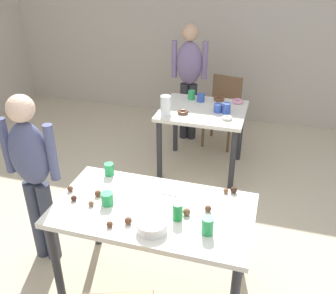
{
  "coord_description": "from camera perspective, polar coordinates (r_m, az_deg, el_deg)",
  "views": [
    {
      "loc": [
        0.81,
        -2.17,
        2.35
      ],
      "look_at": [
        0.06,
        0.4,
        0.9
      ],
      "focal_mm": 40.36,
      "sensor_mm": 36.0,
      "label": 1
    }
  ],
  "objects": [
    {
      "name": "cake_ball_2",
      "position": [
        2.49,
        -6.03,
        -11.01
      ],
      "size": [
        0.05,
        0.05,
        0.05
      ],
      "primitive_type": "sphere",
      "color": "brown",
      "rests_on": "dining_table_near"
    },
    {
      "name": "cake_ball_3",
      "position": [
        2.68,
        -11.54,
        -8.37
      ],
      "size": [
        0.04,
        0.04,
        0.04
      ],
      "primitive_type": "sphere",
      "color": "brown",
      "rests_on": "dining_table_near"
    },
    {
      "name": "pitcher_far",
      "position": [
        3.96,
        -0.35,
        6.3
      ],
      "size": [
        0.11,
        0.11,
        0.21
      ],
      "primitive_type": "cylinder",
      "color": "white",
      "rests_on": "dining_table_far"
    },
    {
      "name": "wall_back",
      "position": [
        5.53,
        7.92,
        17.3
      ],
      "size": [
        6.4,
        0.1,
        2.6
      ],
      "primitive_type": "cube",
      "color": "#BCB2A3",
      "rests_on": "ground_plane"
    },
    {
      "name": "cup_far_1",
      "position": [
        4.34,
        4.97,
        7.42
      ],
      "size": [
        0.09,
        0.09,
        0.09
      ],
      "primitive_type": "cylinder",
      "color": "#3351B2",
      "rests_on": "dining_table_far"
    },
    {
      "name": "cake_ball_5",
      "position": [
        2.85,
        -14.55,
        -6.12
      ],
      "size": [
        0.04,
        0.04,
        0.04
      ],
      "primitive_type": "sphere",
      "color": "brown",
      "rests_on": "dining_table_near"
    },
    {
      "name": "donut_far_4",
      "position": [
        4.18,
        8.25,
        6.0
      ],
      "size": [
        0.13,
        0.13,
        0.04
      ],
      "primitive_type": "torus",
      "color": "pink",
      "rests_on": "dining_table_far"
    },
    {
      "name": "cup_far_2",
      "position": [
        4.4,
        3.57,
        7.87
      ],
      "size": [
        0.08,
        0.08,
        0.11
      ],
      "primitive_type": "cylinder",
      "color": "green",
      "rests_on": "dining_table_far"
    },
    {
      "name": "donut_far_2",
      "position": [
        4.37,
        10.47,
        6.81
      ],
      "size": [
        0.13,
        0.13,
        0.04
      ],
      "primitive_type": "torus",
      "color": "pink",
      "rests_on": "dining_table_far"
    },
    {
      "name": "chair_far_table",
      "position": [
        4.92,
        8.37,
        6.04
      ],
      "size": [
        0.46,
        0.46,
        0.87
      ],
      "color": "brown",
      "rests_on": "ground_plane"
    },
    {
      "name": "cup_near_0",
      "position": [
        2.66,
        -9.16,
        -7.71
      ],
      "size": [
        0.08,
        0.08,
        0.09
      ],
      "primitive_type": "cylinder",
      "color": "green",
      "rests_on": "dining_table_near"
    },
    {
      "name": "cake_ball_0",
      "position": [
        2.48,
        -8.8,
        -11.47
      ],
      "size": [
        0.04,
        0.04,
        0.04
      ],
      "primitive_type": "sphere",
      "color": "brown",
      "rests_on": "dining_table_near"
    },
    {
      "name": "donut_far_0",
      "position": [
        4.02,
        2.26,
        5.29
      ],
      "size": [
        0.12,
        0.12,
        0.03
      ],
      "primitive_type": "torus",
      "color": "brown",
      "rests_on": "dining_table_far"
    },
    {
      "name": "dining_table_near",
      "position": [
        2.68,
        -2.25,
        -10.79
      ],
      "size": [
        1.37,
        0.74,
        0.75
      ],
      "color": "silver",
      "rests_on": "ground_plane"
    },
    {
      "name": "dining_table_far",
      "position": [
        4.2,
        5.24,
        4.23
      ],
      "size": [
        0.92,
        0.79,
        0.75
      ],
      "color": "silver",
      "rests_on": "ground_plane"
    },
    {
      "name": "cake_ball_7",
      "position": [
        2.59,
        6.07,
        -9.23
      ],
      "size": [
        0.04,
        0.04,
        0.04
      ],
      "primitive_type": "sphere",
      "color": "brown",
      "rests_on": "dining_table_near"
    },
    {
      "name": "cake_ball_9",
      "position": [
        2.79,
        9.89,
        -6.4
      ],
      "size": [
        0.05,
        0.05,
        0.05
      ],
      "primitive_type": "sphere",
      "color": "#3D2319",
      "rests_on": "dining_table_near"
    },
    {
      "name": "ground_plane",
      "position": [
        3.3,
        -3.06,
        -17.02
      ],
      "size": [
        6.4,
        6.4,
        0.0
      ],
      "primitive_type": "plane",
      "color": "beige"
    },
    {
      "name": "cake_ball_6",
      "position": [
        2.54,
        2.84,
        -9.75
      ],
      "size": [
        0.05,
        0.05,
        0.05
      ],
      "primitive_type": "sphere",
      "color": "brown",
      "rests_on": "dining_table_near"
    },
    {
      "name": "cup_near_1",
      "position": [
        2.39,
        6.0,
        -11.76
      ],
      "size": [
        0.07,
        0.07,
        0.12
      ],
      "primitive_type": "cylinder",
      "color": "green",
      "rests_on": "dining_table_near"
    },
    {
      "name": "cake_ball_8",
      "position": [
        2.76,
        -10.54,
        -6.91
      ],
      "size": [
        0.05,
        0.05,
        0.05
      ],
      "primitive_type": "sphere",
      "color": "brown",
      "rests_on": "dining_table_near"
    },
    {
      "name": "mixing_bowl",
      "position": [
        2.42,
        -2.42,
        -11.77
      ],
      "size": [
        0.2,
        0.2,
        0.07
      ],
      "primitive_type": "cylinder",
      "color": "white",
      "rests_on": "dining_table_near"
    },
    {
      "name": "cup_far_3",
      "position": [
        4.08,
        7.55,
        5.86
      ],
      "size": [
        0.09,
        0.09,
        0.09
      ],
      "primitive_type": "cylinder",
      "color": "#3351B2",
      "rests_on": "dining_table_far"
    },
    {
      "name": "donut_far_1",
      "position": [
        3.93,
        8.91,
        4.36
      ],
      "size": [
        0.11,
        0.11,
        0.03
      ],
      "primitive_type": "torus",
      "color": "white",
      "rests_on": "dining_table_far"
    },
    {
      "name": "person_girl_near",
      "position": [
        3.0,
        -19.78,
        -3.12
      ],
      "size": [
        0.45,
        0.2,
        1.45
      ],
      "color": "#383D4C",
      "rests_on": "ground_plane"
    },
    {
      "name": "fork_near",
      "position": [
        2.74,
        -0.0,
        -7.15
      ],
      "size": [
        0.17,
        0.02,
        0.01
      ],
      "primitive_type": "cube",
      "color": "silver",
      "rests_on": "dining_table_near"
    },
    {
      "name": "cake_ball_1",
      "position": [
        2.78,
        8.73,
        -6.54
      ],
      "size": [
        0.04,
        0.04,
        0.04
      ],
      "primitive_type": "sphere",
      "color": "brown",
      "rests_on": "dining_table_near"
    },
    {
      "name": "cake_ball_4",
      "position": [
        2.75,
        -14.04,
        -7.51
      ],
      "size": [
        0.04,
        0.04,
        0.04
      ],
      "primitive_type": "sphere",
      "color": "#3D2319",
      "rests_on": "dining_table_near"
    },
    {
      "name": "soda_can",
      "position": [
        2.49,
        1.45,
        -9.72
      ],
      "size": [
        0.07,
        0.07,
        0.12
      ],
      "primitive_type": "cylinder",
      "color": "#198438",
      "rests_on": "dining_table_near"
    },
    {
      "name": "donut_far_3",
      "position": [
        4.41,
        7.72,
        7.23
      ],
      "size": [
        0.12,
        0.12,
        0.04
      ],
      "primitive_type": "torus",
      "color": "brown",
      "rests_on": "dining_table_far"
    },
    {
      "name": "cup_near_2",
      "position": [
        2.97,
        -8.88,
        -3.34
      ],
      "size": [
        0.07,
        0.07,
        0.1
      ],
      "primitive_type": "cylinder",
      "color": "green",
      "rests_on": "dining_table_near"
    },
    {
      "name": "cup_far_0",
      "position": [
        4.05,
        8.83,
        5.79
      ],
      "size": [
        0.09,
        0.09,
        0.11
      ],
      "primitive_type": "cylinder",
      "color": "#3351B2",
      "rests_on": "dining_table_far"
    },
    {
      "name": "person_adult_far",
      "position": [
        4.84,
        3.21,
        11.07
      ],
      "size": [
        0.45,
        0.23,
        1.51
      ],
      "color": "#28282D",
      "rests_on": "ground_plane"
    }
  ]
}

